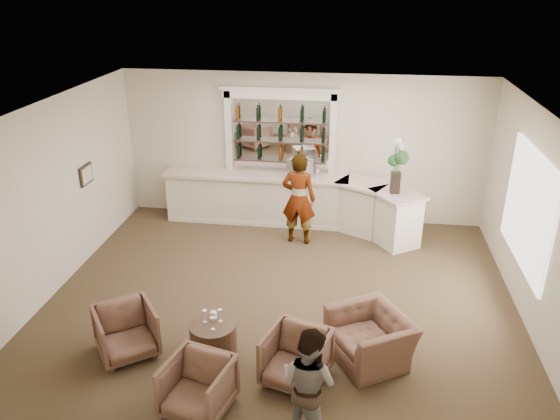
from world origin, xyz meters
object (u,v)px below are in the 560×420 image
Objects in this scene: guest at (309,384)px; cocktail_table at (213,338)px; bar_counter at (293,201)px; armchair_left at (126,332)px; armchair_right at (296,358)px; flower_vase at (397,162)px; armchair_far at (370,338)px; espresso_machine at (300,168)px; sommelier at (299,199)px; armchair_center at (198,387)px.

cocktail_table is at bearing -12.01° from guest.
bar_counter is 5.19m from armchair_left.
armchair_right is 0.74× the size of flower_vase.
armchair_left is (-1.89, -4.83, -0.19)m from bar_counter.
armchair_right is at bearing -19.08° from cocktail_table.
armchair_far is 2.45× the size of espresso_machine.
guest is (0.68, -5.20, -0.21)m from sommelier.
bar_counter reaches higher than armchair_right.
flower_vase is at bearing -15.84° from bar_counter.
armchair_left reaches higher than armchair_far.
armchair_far is at bearing -47.28° from espresso_machine.
sommelier is at bearing -74.91° from bar_counter.
flower_vase reaches higher than armchair_right.
armchair_center is (-0.75, -5.01, -0.59)m from sommelier.
espresso_machine is at bearing 112.69° from armchair_right.
espresso_machine reaches higher than armchair_far.
sommelier reaches higher than armchair_center.
sommelier reaches higher than armchair_right.
bar_counter is at bearing 168.96° from armchair_far.
espresso_machine is 2.14m from flower_vase.
armchair_center is (1.36, -0.98, -0.01)m from armchair_left.
cocktail_table is at bearing 177.98° from armchair_right.
armchair_left reaches higher than armchair_center.
armchair_right is (-0.25, 0.92, -0.38)m from guest.
armchair_right is at bearing 46.13° from armchair_center.
flower_vase is at bearing 88.65° from armchair_right.
bar_counter reaches higher than armchair_center.
sommelier is at bearing 95.97° from armchair_center.
cocktail_table is 0.85× the size of armchair_center.
espresso_machine reaches higher than armchair_center.
armchair_center is 0.73× the size of armchair_far.
guest is 1.35× the size of armchair_far.
sommelier is at bearing 26.20° from armchair_left.
flower_vase reaches higher than armchair_left.
sommelier is 4.34m from armchair_right.
espresso_machine reaches higher than armchair_left.
espresso_machine is (-1.52, 4.50, 0.98)m from armchair_far.
guest reaches higher than armchair_right.
armchair_center is 6.01m from flower_vase.
bar_counter is at bearing 114.36° from armchair_right.
sommelier is 2.10m from flower_vase.
armchair_left is at bearing -168.52° from armchair_right.
guest is 3.31× the size of espresso_machine.
sommelier is 1.70× the size of flower_vase.
bar_counter is 6.06m from guest.
sommelier is 2.30× the size of armchair_right.
armchair_right is 5.22m from espresso_machine.
sommelier is at bearing -174.30° from flower_vase.
espresso_machine reaches higher than guest.
armchair_far is (3.55, 0.37, -0.02)m from armchair_left.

